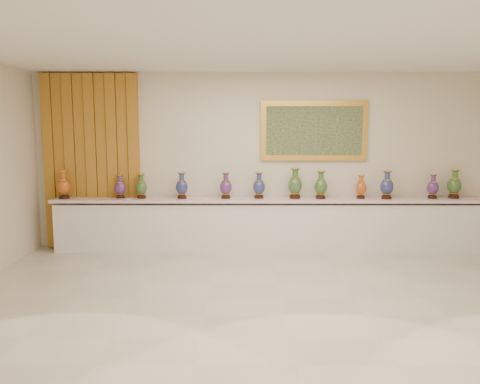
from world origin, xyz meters
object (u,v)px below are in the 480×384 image
object	(u,v)px
counter	(270,225)
vase_1	(120,188)
vase_0	(64,186)
vase_2	(141,187)

from	to	relation	value
counter	vase_1	size ratio (longest dim) A/B	18.23
vase_0	vase_1	distance (m)	0.93
vase_1	vase_2	distance (m)	0.36
vase_0	vase_2	bearing A→B (deg)	1.38
vase_1	vase_0	bearing A→B (deg)	-176.88
counter	vase_2	xyz separation A→B (m)	(-2.16, -0.02, 0.65)
vase_1	vase_2	xyz separation A→B (m)	(0.36, -0.02, 0.01)
vase_0	vase_1	bearing A→B (deg)	3.12
vase_0	vase_2	distance (m)	1.29
vase_1	counter	bearing A→B (deg)	-0.04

